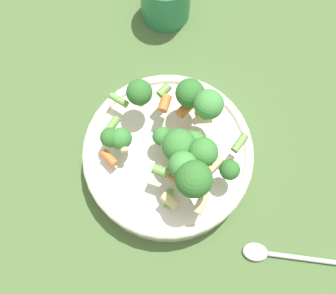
# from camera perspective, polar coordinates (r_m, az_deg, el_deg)

# --- Properties ---
(ground_plane) EXTENTS (3.00, 3.00, 0.00)m
(ground_plane) POSITION_cam_1_polar(r_m,az_deg,el_deg) (0.60, 0.00, -2.02)
(ground_plane) COLOR #4C6B38
(bowl) EXTENTS (0.25, 0.25, 0.05)m
(bowl) POSITION_cam_1_polar(r_m,az_deg,el_deg) (0.58, 0.00, -1.24)
(bowl) COLOR silver
(bowl) RESTS_ON ground_plane
(pasta_salad) EXTENTS (0.18, 0.21, 0.10)m
(pasta_salad) POSITION_cam_1_polar(r_m,az_deg,el_deg) (0.51, 1.98, 1.16)
(pasta_salad) COLOR #8CB766
(pasta_salad) RESTS_ON bowl
(spoon) EXTENTS (0.12, 0.12, 0.01)m
(spoon) POSITION_cam_1_polar(r_m,az_deg,el_deg) (0.60, 15.42, -14.83)
(spoon) COLOR silver
(spoon) RESTS_ON ground_plane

